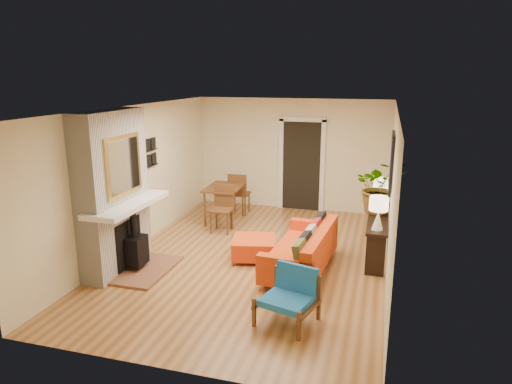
# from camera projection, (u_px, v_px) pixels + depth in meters

# --- Properties ---
(room_shell) EXTENTS (6.50, 6.50, 6.50)m
(room_shell) POSITION_uv_depth(u_px,v_px,m) (313.00, 163.00, 9.99)
(room_shell) COLOR #B37C45
(room_shell) RESTS_ON ground
(fireplace) EXTENTS (1.09, 1.68, 2.60)m
(fireplace) POSITION_uv_depth(u_px,v_px,m) (115.00, 196.00, 7.30)
(fireplace) COLOR white
(fireplace) RESTS_ON ground
(sofa) EXTENTS (1.00, 2.03, 0.78)m
(sofa) POSITION_uv_depth(u_px,v_px,m) (305.00, 251.00, 7.44)
(sofa) COLOR silver
(sofa) RESTS_ON ground
(ottoman) EXTENTS (0.87, 0.87, 0.37)m
(ottoman) POSITION_uv_depth(u_px,v_px,m) (254.00, 247.00, 7.94)
(ottoman) COLOR silver
(ottoman) RESTS_ON ground
(blue_chair) EXTENTS (0.83, 0.82, 0.71)m
(blue_chair) POSITION_uv_depth(u_px,v_px,m) (291.00, 293.00, 5.91)
(blue_chair) COLOR brown
(blue_chair) RESTS_ON ground
(dining_table) EXTENTS (0.78, 1.79, 0.96)m
(dining_table) POSITION_uv_depth(u_px,v_px,m) (228.00, 194.00, 9.84)
(dining_table) COLOR brown
(dining_table) RESTS_ON ground
(console_table) EXTENTS (0.34, 1.85, 0.72)m
(console_table) POSITION_uv_depth(u_px,v_px,m) (378.00, 225.00, 7.96)
(console_table) COLOR black
(console_table) RESTS_ON ground
(lamp_near) EXTENTS (0.30, 0.30, 0.54)m
(lamp_near) POSITION_uv_depth(u_px,v_px,m) (379.00, 209.00, 7.20)
(lamp_near) COLOR white
(lamp_near) RESTS_ON console_table
(lamp_far) EXTENTS (0.30, 0.30, 0.54)m
(lamp_far) POSITION_uv_depth(u_px,v_px,m) (380.00, 189.00, 8.46)
(lamp_far) COLOR white
(lamp_far) RESTS_ON console_table
(houseplant) EXTENTS (1.00, 0.91, 0.96)m
(houseplant) POSITION_uv_depth(u_px,v_px,m) (380.00, 187.00, 8.05)
(houseplant) COLOR #1E5919
(houseplant) RESTS_ON console_table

